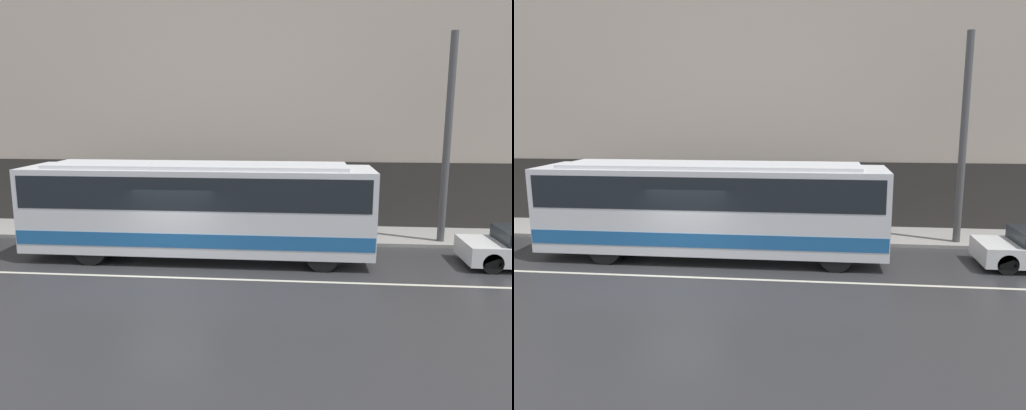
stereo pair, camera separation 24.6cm
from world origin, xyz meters
TOP-DOWN VIEW (x-y plane):
  - ground_plane at (0.00, 0.00)m, footprint 60.00×60.00m
  - sidewalk at (0.00, 5.40)m, footprint 60.00×2.80m
  - building_facade at (0.00, 6.94)m, footprint 60.00×0.35m
  - lane_stripe at (0.00, 0.00)m, footprint 54.00×0.14m
  - transit_bus at (0.54, 2.08)m, footprint 11.40×2.48m
  - utility_pole_near at (9.11, 4.59)m, footprint 0.26×0.26m
  - pedestrian_waiting at (-3.37, 5.84)m, footprint 0.36×0.36m

SIDE VIEW (x-z plane):
  - ground_plane at x=0.00m, z-range 0.00..0.00m
  - lane_stripe at x=0.00m, z-range 0.00..0.01m
  - sidewalk at x=0.00m, z-range 0.00..0.13m
  - pedestrian_waiting at x=-3.37m, z-range 0.07..1.67m
  - transit_bus at x=0.54m, z-range 0.20..3.39m
  - utility_pole_near at x=9.11m, z-range 0.13..7.59m
  - building_facade at x=0.00m, z-range -0.20..11.32m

